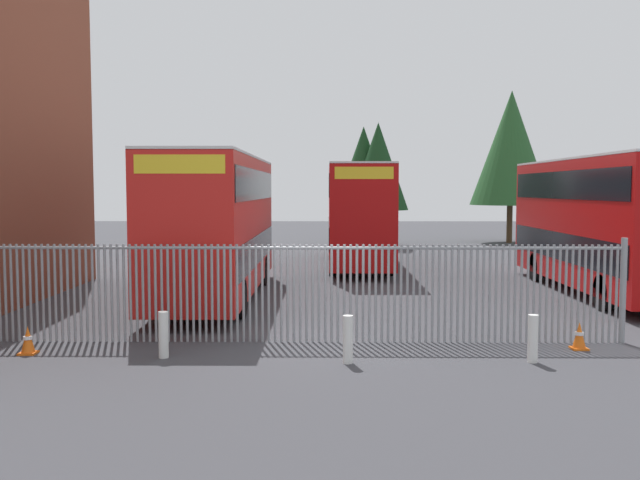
# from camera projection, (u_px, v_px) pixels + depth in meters

# --- Properties ---
(ground_plane) EXTENTS (100.00, 100.00, 0.00)m
(ground_plane) POSITION_uv_depth(u_px,v_px,m) (321.00, 290.00, 23.51)
(ground_plane) COLOR #3D3D42
(palisade_fence) EXTENTS (14.90, 0.14, 2.35)m
(palisade_fence) POSITION_uv_depth(u_px,v_px,m) (291.00, 290.00, 15.46)
(palisade_fence) COLOR gray
(palisade_fence) RESTS_ON ground
(double_decker_bus_near_gate) EXTENTS (2.54, 10.81, 4.42)m
(double_decker_bus_near_gate) POSITION_uv_depth(u_px,v_px,m) (217.00, 221.00, 21.54)
(double_decker_bus_near_gate) COLOR red
(double_decker_bus_near_gate) RESTS_ON ground
(double_decker_bus_behind_fence_left) EXTENTS (2.54, 10.81, 4.42)m
(double_decker_bus_behind_fence_left) POSITION_uv_depth(u_px,v_px,m) (600.00, 220.00, 22.62)
(double_decker_bus_behind_fence_left) COLOR #B70C0C
(double_decker_bus_behind_fence_left) RESTS_ON ground
(double_decker_bus_behind_fence_right) EXTENTS (2.54, 10.81, 4.42)m
(double_decker_bus_behind_fence_right) POSITION_uv_depth(u_px,v_px,m) (357.00, 212.00, 30.48)
(double_decker_bus_behind_fence_right) COLOR #B70C0C
(double_decker_bus_behind_fence_right) RESTS_ON ground
(bollard_near_left) EXTENTS (0.20, 0.20, 0.95)m
(bollard_near_left) POSITION_uv_depth(u_px,v_px,m) (163.00, 335.00, 14.07)
(bollard_near_left) COLOR silver
(bollard_near_left) RESTS_ON ground
(bollard_center_front) EXTENTS (0.20, 0.20, 0.95)m
(bollard_center_front) POSITION_uv_depth(u_px,v_px,m) (348.00, 339.00, 13.63)
(bollard_center_front) COLOR silver
(bollard_center_front) RESTS_ON ground
(bollard_near_right) EXTENTS (0.20, 0.20, 0.95)m
(bollard_near_right) POSITION_uv_depth(u_px,v_px,m) (533.00, 339.00, 13.70)
(bollard_near_right) COLOR silver
(bollard_near_right) RESTS_ON ground
(traffic_cone_by_gate) EXTENTS (0.34, 0.34, 0.59)m
(traffic_cone_by_gate) POSITION_uv_depth(u_px,v_px,m) (28.00, 340.00, 14.40)
(traffic_cone_by_gate) COLOR orange
(traffic_cone_by_gate) RESTS_ON ground
(traffic_cone_mid_forecourt) EXTENTS (0.34, 0.34, 0.59)m
(traffic_cone_mid_forecourt) POSITION_uv_depth(u_px,v_px,m) (579.00, 336.00, 14.82)
(traffic_cone_mid_forecourt) COLOR orange
(traffic_cone_mid_forecourt) RESTS_ON ground
(tree_tall_back) EXTENTS (3.64, 3.64, 7.17)m
(tree_tall_back) POSITION_uv_depth(u_px,v_px,m) (363.00, 170.00, 41.88)
(tree_tall_back) COLOR #4C3823
(tree_tall_back) RESTS_ON ground
(tree_short_side) EXTENTS (3.61, 3.61, 7.34)m
(tree_short_side) POSITION_uv_depth(u_px,v_px,m) (378.00, 166.00, 41.02)
(tree_short_side) COLOR #4C3823
(tree_short_side) RESTS_ON ground
(tree_mid_row) EXTENTS (5.02, 5.02, 9.58)m
(tree_mid_row) POSITION_uv_depth(u_px,v_px,m) (511.00, 148.00, 43.70)
(tree_mid_row) COLOR #4C3823
(tree_mid_row) RESTS_ON ground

